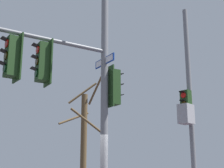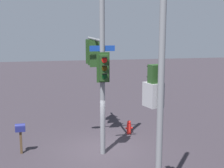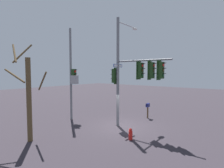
% 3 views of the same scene
% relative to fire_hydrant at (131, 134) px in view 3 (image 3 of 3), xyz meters
% --- Properties ---
extents(ground_plane, '(80.00, 80.00, 0.00)m').
position_rel_fire_hydrant_xyz_m(ground_plane, '(1.89, 2.03, -0.34)').
color(ground_plane, '#302A30').
extents(main_signal_pole_assembly, '(3.34, 4.92, 8.47)m').
position_rel_fire_hydrant_xyz_m(main_signal_pole_assembly, '(1.97, 1.24, 4.19)').
color(main_signal_pole_assembly, slate).
rests_on(main_signal_pole_assembly, ground).
extents(secondary_pole_assembly, '(0.59, 0.80, 8.16)m').
position_rel_fire_hydrant_xyz_m(secondary_pole_assembly, '(0.87, 6.76, 3.58)').
color(secondary_pole_assembly, slate).
rests_on(secondary_pole_assembly, ground).
extents(fire_hydrant, '(0.38, 0.24, 0.73)m').
position_rel_fire_hydrant_xyz_m(fire_hydrant, '(0.00, 0.00, 0.00)').
color(fire_hydrant, red).
rests_on(fire_hydrant, ground).
extents(mailbox, '(0.45, 0.27, 1.41)m').
position_rel_fire_hydrant_xyz_m(mailbox, '(5.48, 1.66, 0.76)').
color(mailbox, '#4C3823').
rests_on(mailbox, ground).
extents(bare_tree_behind_pole, '(2.10, 1.96, 6.06)m').
position_rel_fire_hydrant_xyz_m(bare_tree_behind_pole, '(-4.13, 4.73, 2.53)').
color(bare_tree_behind_pole, brown).
rests_on(bare_tree_behind_pole, ground).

